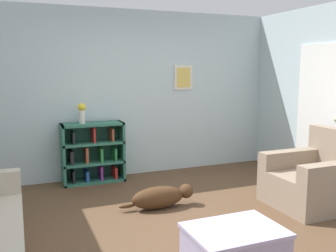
% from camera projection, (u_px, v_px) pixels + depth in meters
% --- Properties ---
extents(ground_plane, '(14.00, 14.00, 0.00)m').
position_uv_depth(ground_plane, '(182.00, 227.00, 4.04)').
color(ground_plane, brown).
extents(wall_back, '(5.60, 0.13, 2.60)m').
position_uv_depth(wall_back, '(124.00, 94.00, 5.90)').
color(wall_back, silver).
rests_on(wall_back, ground_plane).
extents(bookshelf, '(0.91, 0.35, 0.90)m').
position_uv_depth(bookshelf, '(93.00, 153.00, 5.62)').
color(bookshelf, '#2D6B56').
rests_on(bookshelf, ground_plane).
extents(recliner_chair, '(1.00, 0.90, 0.94)m').
position_uv_depth(recliner_chair, '(317.00, 179.00, 4.67)').
color(recliner_chair, gray).
rests_on(recliner_chair, ground_plane).
extents(dog, '(0.95, 0.25, 0.27)m').
position_uv_depth(dog, '(161.00, 197.00, 4.58)').
color(dog, '#472D19').
rests_on(dog, ground_plane).
extents(vase, '(0.12, 0.12, 0.30)m').
position_uv_depth(vase, '(82.00, 112.00, 5.45)').
color(vase, silver).
rests_on(vase, bookshelf).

